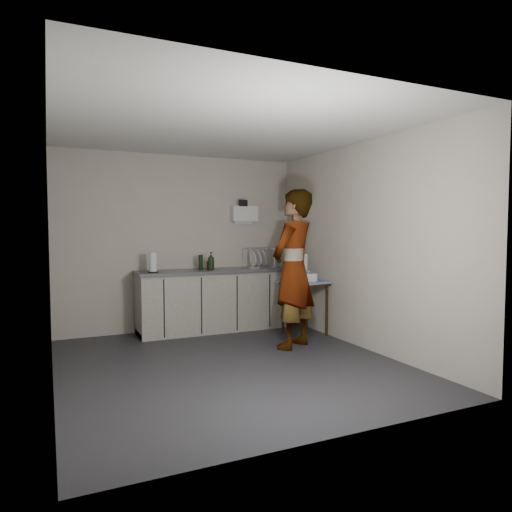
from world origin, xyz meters
name	(u,v)px	position (x,y,z in m)	size (l,w,h in m)	color
ground	(230,364)	(0.00, 0.00, 0.00)	(4.00, 4.00, 0.00)	#2D2D32
wall_back	(181,243)	(0.00, 1.99, 1.30)	(3.60, 0.02, 2.60)	beige
wall_right	(361,246)	(1.79, 0.00, 1.30)	(0.02, 4.00, 2.60)	beige
wall_left	(51,251)	(-1.79, 0.00, 1.30)	(0.02, 4.00, 2.60)	beige
ceiling	(229,129)	(0.00, 0.00, 2.60)	(3.60, 4.00, 0.01)	white
kitchen_counter	(213,302)	(0.40, 1.70, 0.43)	(2.24, 0.62, 0.91)	black
wall_shelf	(244,214)	(1.00, 1.92, 1.75)	(0.42, 0.18, 0.37)	white
side_table	(305,288)	(1.50, 0.89, 0.68)	(0.68, 0.68, 0.77)	#39240C
standing_man	(293,269)	(1.01, 0.35, 1.00)	(0.73, 0.48, 2.01)	#B2A593
soap_bottle	(211,261)	(0.35, 1.62, 1.04)	(0.10, 0.10, 0.26)	black
soda_can	(209,265)	(0.34, 1.72, 0.97)	(0.07, 0.07, 0.13)	red
dark_bottle	(201,262)	(0.22, 1.71, 1.02)	(0.06, 0.06, 0.22)	black
paper_towel	(153,263)	(-0.50, 1.61, 1.04)	(0.15, 0.15, 0.27)	black
dish_rack	(258,263)	(1.16, 1.74, 0.98)	(0.45, 0.33, 0.31)	silver
bakery_box	(304,275)	(1.48, 0.89, 0.86)	(0.27, 0.28, 0.37)	white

